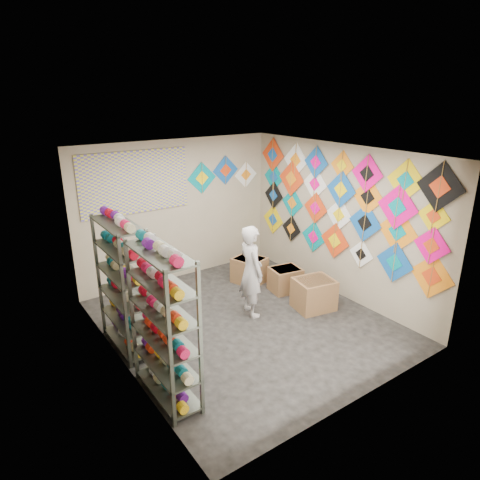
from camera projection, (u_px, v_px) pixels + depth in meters
ground at (246, 322)px, 6.88m from camera, size 4.50×4.50×0.00m
room_walls at (246, 225)px, 6.34m from camera, size 4.50×4.50×4.50m
shelf_rack_front at (164, 326)px, 4.95m from camera, size 0.40×1.10×1.90m
shelf_rack_back at (123, 286)px, 5.95m from camera, size 0.40×1.10×1.90m
string_spools at (141, 298)px, 5.42m from camera, size 0.12×2.36×0.12m
kite_wall_display at (341, 205)px, 7.37m from camera, size 0.06×4.37×2.05m
back_wall_kites at (223, 174)px, 8.53m from camera, size 1.64×0.02×0.72m
poster at (135, 182)px, 7.51m from camera, size 2.00×0.01×1.10m
shopkeeper at (251, 271)px, 6.91m from camera, size 0.66×0.52×1.54m
carton_a at (314, 294)px, 7.25m from camera, size 0.72×0.64×0.53m
carton_b at (285, 279)px, 7.91m from camera, size 0.61×0.53×0.44m
carton_c at (249, 270)px, 8.27m from camera, size 0.65×0.69×0.49m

